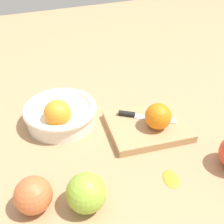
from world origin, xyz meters
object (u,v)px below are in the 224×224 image
Objects in this scene: orange_on_board at (158,116)px; apple_front_left_2 at (86,193)px; cutting_board at (148,127)px; knife at (139,116)px; apple_front_left at (33,195)px; bowl at (60,113)px.

orange_on_board is 0.86× the size of apple_front_left_2.
cutting_board is 1.50× the size of knife.
cutting_board is 2.77× the size of apple_front_left.
bowl is at bearing 147.90° from orange_on_board.
orange_on_board reaches higher than apple_front_left.
cutting_board is at bearing -75.51° from knife.
apple_front_left_2 reaches higher than cutting_board.
bowl reaches higher than knife.
orange_on_board is at bearing -52.63° from cutting_board.
knife is (-0.01, 0.04, 0.02)m from cutting_board.
apple_front_left_2 reaches higher than apple_front_left.
apple_front_left is at bearing -115.65° from bowl.
bowl is 2.90× the size of orange_on_board.
apple_front_left reaches higher than cutting_board.
apple_front_left_2 is at bearing -94.25° from bowl.
bowl is 0.27m from apple_front_left.
cutting_board is 0.04m from knife.
bowl is 0.26m from orange_on_board.
orange_on_board is at bearing 16.89° from apple_front_left.
bowl is 2.49× the size of apple_front_left_2.
knife is 0.29m from apple_front_left_2.
bowl is 2.67× the size of apple_front_left.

